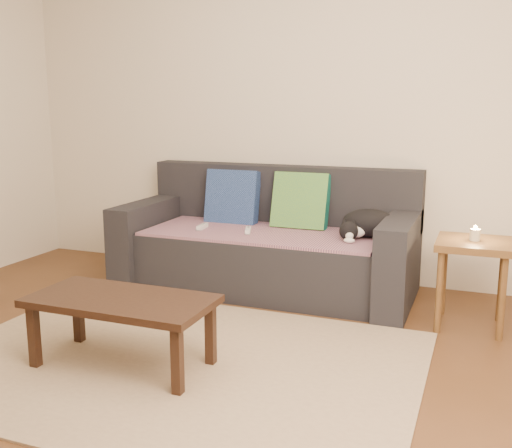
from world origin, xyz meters
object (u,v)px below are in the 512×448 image
cat (367,224)px  side_table (473,256)px  sofa (268,246)px  coffee_table (122,306)px  wii_remote_a (202,227)px  wii_remote_b (248,230)px

cat → side_table: bearing=-47.1°
sofa → coffee_table: size_ratio=2.25×
wii_remote_a → sofa: bearing=-74.9°
wii_remote_a → coffee_table: 1.41m
wii_remote_a → coffee_table: size_ratio=0.16×
coffee_table → cat: bearing=58.4°
side_table → coffee_table: 2.06m
cat → wii_remote_a: size_ratio=3.12×
sofa → side_table: sofa is taller
cat → side_table: size_ratio=0.87×
wii_remote_a → side_table: size_ratio=0.28×
wii_remote_a → wii_remote_b: bearing=-94.8°
sofa → wii_remote_b: 0.24m
sofa → wii_remote_b: (-0.09, -0.16, 0.15)m
sofa → wii_remote_a: (-0.45, -0.16, 0.15)m
sofa → wii_remote_a: size_ratio=14.00×
sofa → wii_remote_a: sofa is taller
sofa → side_table: size_ratio=3.92×
wii_remote_b → side_table: (1.51, -0.14, -0.01)m
cat → wii_remote_a: cat is taller
side_table → sofa: bearing=167.9°
wii_remote_b → coffee_table: size_ratio=0.16×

